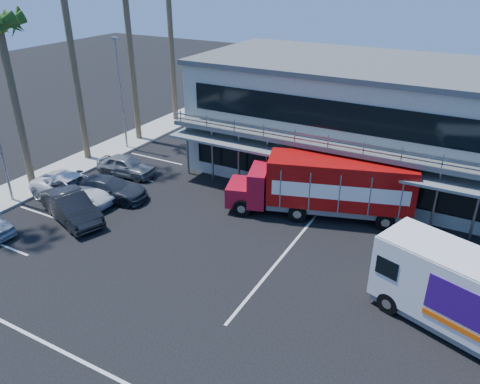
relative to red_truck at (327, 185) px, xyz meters
The scene contains 11 objects.
ground 8.81m from the red_truck, 105.79° to the right, with size 120.00×120.00×0.00m, color black.
building 6.92m from the red_truck, 84.38° to the left, with size 22.40×12.00×7.30m.
curb_strip 17.58m from the red_truck, behind, with size 3.00×32.00×0.16m, color #A5A399.
palm_c 19.49m from the red_truck, 162.93° to the right, with size 2.80×2.80×10.75m.
light_pole_far 16.98m from the red_truck, behind, with size 0.50×0.25×8.09m.
red_truck is the anchor object (origin of this frame).
white_van 9.80m from the red_truck, 39.96° to the right, with size 6.98×4.29×3.23m.
parked_car_b 13.85m from the red_truck, 149.08° to the right, with size 1.64×4.70×1.55m, color black.
parked_car_c 14.53m from the red_truck, 158.51° to the right, with size 2.51×5.45×1.52m, color white.
parked_car_d 12.65m from the red_truck, 160.17° to the right, with size 1.91×4.70×1.36m, color #272B34.
parked_car_e 13.36m from the red_truck, behind, with size 1.60×3.97×1.35m, color slate.
Camera 1 is at (9.22, -13.96, 12.63)m, focal length 35.00 mm.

